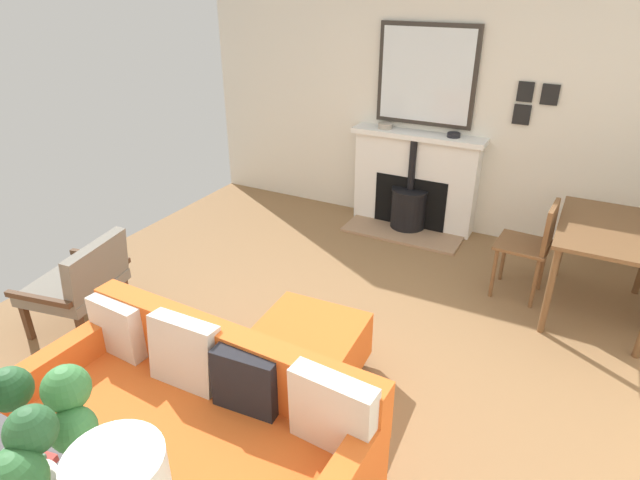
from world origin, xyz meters
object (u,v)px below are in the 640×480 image
mantel_bowl_far (454,135)px  armchair_accent (82,280)px  sofa (192,433)px  ottoman (311,345)px  dining_table (609,240)px  dining_chair_near_fireplace (534,241)px  mantel_bowl_near (385,125)px  fireplace (413,187)px  potted_plant (28,442)px

mantel_bowl_far → armchair_accent: 3.51m
mantel_bowl_far → sofa: size_ratio=0.07×
ottoman → dining_table: dining_table is taller
mantel_bowl_far → dining_chair_near_fireplace: bearing=46.4°
mantel_bowl_near → dining_chair_near_fireplace: bearing=61.3°
fireplace → potted_plant: potted_plant is taller
mantel_bowl_far → ottoman: 2.72m
mantel_bowl_near → armchair_accent: (2.90, -1.18, -0.62)m
sofa → armchair_accent: sofa is taller
fireplace → armchair_accent: fireplace is taller
mantel_bowl_near → dining_chair_near_fireplace: size_ratio=0.17×
mantel_bowl_near → armchair_accent: bearing=-22.1°
mantel_bowl_far → potted_plant: 4.41m
fireplace → dining_table: (0.87, 1.81, 0.20)m
fireplace → potted_plant: (4.38, 0.23, 0.70)m
armchair_accent → fireplace: bearing=151.9°
fireplace → sofa: size_ratio=0.73×
mantel_bowl_far → dining_table: bearing=58.4°
mantel_bowl_near → sofa: bearing=6.8°
ottoman → armchair_accent: (0.30, -1.73, 0.16)m
armchair_accent → dining_table: 3.90m
ottoman → potted_plant: size_ratio=1.24×
fireplace → mantel_bowl_near: 0.69m
mantel_bowl_far → sofa: 3.68m
fireplace → dining_chair_near_fireplace: (0.88, 1.30, 0.07)m
armchair_accent → dining_chair_near_fireplace: size_ratio=0.92×
mantel_bowl_near → dining_table: size_ratio=0.14×
potted_plant → dining_chair_near_fireplace: bearing=163.0°
mantel_bowl_near → potted_plant: (4.40, 0.58, 0.10)m
ottoman → sofa: bearing=-6.9°
armchair_accent → dining_table: dining_table is taller
dining_table → armchair_accent: bearing=-59.1°
sofa → mantel_bowl_near: bearing=-173.2°
ottoman → dining_chair_near_fireplace: size_ratio=0.81×
armchair_accent → potted_plant: (1.50, 1.76, 0.73)m
sofa → ottoman: size_ratio=2.72×
ottoman → dining_table: size_ratio=0.65×
armchair_accent → sofa: bearing=66.3°
dining_table → sofa: bearing=-32.6°
fireplace → dining_chair_near_fireplace: bearing=56.0°
fireplace → mantel_bowl_far: (-0.03, 0.35, 0.59)m
mantel_bowl_near → sofa: (3.61, 0.43, -0.68)m
ottoman → dining_chair_near_fireplace: bearing=147.0°
ottoman → dining_chair_near_fireplace: dining_chair_near_fireplace is taller
mantel_bowl_far → dining_table: 1.76m
sofa → potted_plant: size_ratio=3.36×
mantel_bowl_far → dining_table: size_ratio=0.12×
sofa → armchair_accent: bearing=-113.7°
dining_chair_near_fireplace → mantel_bowl_near: bearing=-118.7°
armchair_accent → dining_chair_near_fireplace: (-2.00, 2.83, 0.10)m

